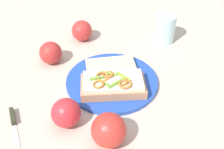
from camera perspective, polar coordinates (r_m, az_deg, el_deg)
name	(u,v)px	position (r m, az deg, el deg)	size (l,w,h in m)	color
ground_plane	(112,83)	(0.87, 0.00, -1.63)	(2.00, 2.00, 0.00)	#C2AD9B
plate	(112,81)	(0.86, 0.00, -1.33)	(0.27, 0.27, 0.01)	#244AB3
sandwich	(113,84)	(0.81, 0.18, -1.95)	(0.14, 0.20, 0.05)	tan
bread_slice_side	(111,68)	(0.89, -0.19, 1.24)	(0.15, 0.09, 0.02)	beige
apple_0	(109,130)	(0.69, -0.64, -10.84)	(0.08, 0.08, 0.08)	red
apple_1	(66,113)	(0.74, -9.00, -7.44)	(0.08, 0.08, 0.08)	red
apple_2	(82,31)	(1.05, -5.92, 8.54)	(0.07, 0.07, 0.07)	red
apple_3	(51,53)	(0.95, -11.92, 4.17)	(0.07, 0.07, 0.07)	red
drinking_glass	(165,28)	(1.05, 10.29, 8.89)	(0.07, 0.07, 0.10)	silver
knife	(13,121)	(0.79, -18.74, -8.61)	(0.13, 0.02, 0.02)	silver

